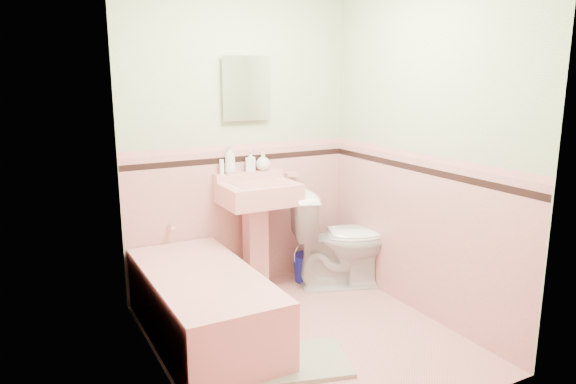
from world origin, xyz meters
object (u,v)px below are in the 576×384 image
bathtub (203,307)px  sink (259,239)px  soap_bottle_mid (250,161)px  medicine_cabinet (246,88)px  toilet (341,239)px  soap_bottle_left (230,159)px  bucket (306,268)px  soap_bottle_right (263,161)px  shoe (274,351)px

bathtub → sink: sink is taller
soap_bottle_mid → medicine_cabinet: bearing=121.0°
medicine_cabinet → toilet: bearing=-30.0°
bathtub → soap_bottle_left: size_ratio=6.38×
soap_bottle_left → bucket: size_ratio=0.96×
soap_bottle_left → soap_bottle_right: bearing=0.0°
medicine_cabinet → soap_bottle_left: (-0.17, -0.03, -0.57)m
shoe → soap_bottle_right: bearing=61.8°
sink → soap_bottle_right: (0.14, 0.18, 0.62)m
soap_bottle_right → toilet: 0.95m
medicine_cabinet → soap_bottle_left: medicine_cabinet is taller
soap_bottle_left → toilet: soap_bottle_left is taller
soap_bottle_right → shoe: (-0.51, -1.21, -1.04)m
sink → shoe: size_ratio=6.93×
bathtub → sink: (0.68, 0.53, 0.25)m
sink → soap_bottle_mid: (0.02, 0.18, 0.63)m
soap_bottle_left → soap_bottle_mid: bearing=0.0°
bathtub → bucket: bathtub is taller
bucket → soap_bottle_mid: bearing=162.2°
soap_bottle_right → shoe: soap_bottle_right is taller
sink → shoe: sink is taller
soap_bottle_left → shoe: 1.63m
soap_bottle_left → soap_bottle_mid: soap_bottle_left is taller
bathtub → soap_bottle_left: bearing=54.1°
bathtub → toilet: size_ratio=1.79×
bathtub → medicine_cabinet: bearing=47.4°
soap_bottle_left → shoe: bearing=-99.9°
bathtub → soap_bottle_mid: size_ratio=8.54×
soap_bottle_right → shoe: bearing=-113.0°
soap_bottle_right → toilet: (0.56, -0.37, -0.68)m
toilet → sink: bearing=94.7°
bucket → shoe: size_ratio=1.79×
sink → shoe: bearing=-110.1°
shoe → toilet: bearing=32.8°
medicine_cabinet → toilet: medicine_cabinet is taller
medicine_cabinet → soap_bottle_right: 0.62m
medicine_cabinet → soap_bottle_mid: (0.02, -0.03, -0.60)m
soap_bottle_mid → shoe: size_ratio=1.28×
soap_bottle_right → bucket: (0.35, -0.15, -0.97)m
bathtub → bucket: 1.29m
bathtub → toilet: (1.37, 0.34, 0.19)m
soap_bottle_mid → shoe: bearing=-108.1°
medicine_cabinet → bucket: medicine_cabinet is taller
medicine_cabinet → toilet: (0.69, -0.40, -1.28)m
soap_bottle_left → soap_bottle_mid: 0.19m
soap_bottle_right → toilet: bearing=-33.5°
sink → soap_bottle_left: (-0.17, 0.18, 0.66)m
sink → toilet: sink is taller
soap_bottle_mid → toilet: size_ratio=0.21×
sink → shoe: 1.17m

